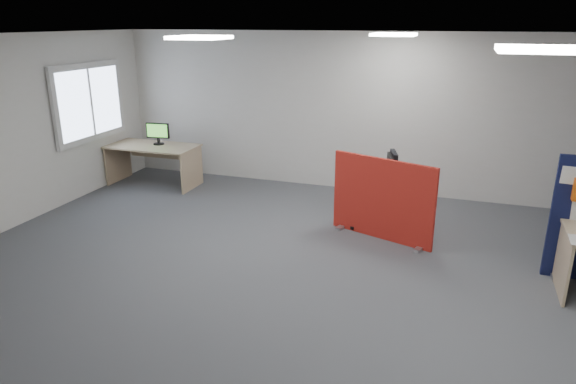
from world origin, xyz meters
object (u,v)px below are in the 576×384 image
(second_desk, at_px, (154,154))
(office_chair, at_px, (381,185))
(red_divider, at_px, (382,200))
(monitor_second, at_px, (158,133))

(second_desk, relative_size, office_chair, 1.46)
(second_desk, bearing_deg, office_chair, -9.87)
(red_divider, relative_size, second_desk, 0.90)
(red_divider, relative_size, monitor_second, 3.35)
(red_divider, xyz_separation_m, monitor_second, (-4.23, 1.24, 0.39))
(monitor_second, xyz_separation_m, office_chair, (4.15, -0.81, -0.32))
(red_divider, distance_m, second_desk, 4.45)
(second_desk, distance_m, office_chair, 4.28)
(office_chair, bearing_deg, monitor_second, 153.47)
(monitor_second, bearing_deg, red_divider, -22.80)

